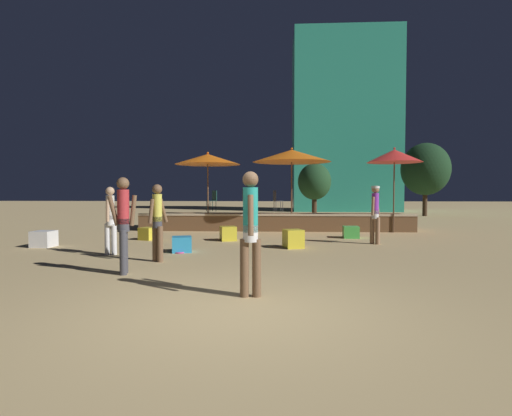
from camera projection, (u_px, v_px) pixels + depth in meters
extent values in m
plane|color=tan|center=(234.00, 310.00, 5.12)|extent=(120.00, 120.00, 0.00)
cube|color=brown|center=(275.00, 221.00, 16.46)|extent=(10.66, 2.47, 0.60)
cube|color=#CCB793|center=(275.00, 215.00, 15.25)|extent=(10.66, 0.12, 0.08)
cylinder|color=brown|center=(208.00, 198.00, 15.43)|extent=(0.05, 0.05, 2.58)
cone|color=orange|center=(208.00, 159.00, 15.37)|extent=(2.52, 2.52, 0.40)
sphere|color=orange|center=(208.00, 153.00, 15.36)|extent=(0.08, 0.08, 0.08)
cylinder|color=brown|center=(292.00, 197.00, 15.27)|extent=(0.05, 0.05, 2.66)
cone|color=orange|center=(292.00, 156.00, 15.21)|extent=(2.98, 2.98, 0.47)
sphere|color=orange|center=(292.00, 149.00, 15.20)|extent=(0.08, 0.08, 0.08)
cylinder|color=brown|center=(394.00, 198.00, 14.90)|extent=(0.05, 0.05, 2.62)
cone|color=red|center=(394.00, 156.00, 14.84)|extent=(2.03, 2.03, 0.48)
sphere|color=red|center=(394.00, 148.00, 14.83)|extent=(0.08, 0.08, 0.08)
cube|color=yellow|center=(148.00, 234.00, 12.64)|extent=(0.57, 0.57, 0.39)
cube|color=white|center=(44.00, 239.00, 11.03)|extent=(0.55, 0.55, 0.45)
cube|color=yellow|center=(228.00, 234.00, 12.45)|extent=(0.59, 0.59, 0.45)
cube|color=#4CC651|center=(351.00, 232.00, 13.18)|extent=(0.52, 0.52, 0.39)
cube|color=yellow|center=(293.00, 239.00, 10.83)|extent=(0.61, 0.61, 0.50)
cube|color=#2D9EDB|center=(182.00, 244.00, 10.10)|extent=(0.58, 0.58, 0.39)
cylinder|color=brown|center=(160.00, 244.00, 8.66)|extent=(0.13, 0.13, 0.78)
cylinder|color=brown|center=(155.00, 243.00, 8.76)|extent=(0.13, 0.13, 0.78)
cylinder|color=#3F3F47|center=(157.00, 222.00, 8.69)|extent=(0.20, 0.20, 0.24)
cylinder|color=#D8D14C|center=(157.00, 208.00, 8.67)|extent=(0.20, 0.20, 0.60)
cylinder|color=brown|center=(163.00, 211.00, 8.81)|extent=(0.20, 0.24, 0.53)
cylinder|color=brown|center=(151.00, 211.00, 8.55)|extent=(0.15, 0.17, 0.54)
sphere|color=brown|center=(157.00, 189.00, 8.66)|extent=(0.21, 0.21, 0.21)
cylinder|color=white|center=(108.00, 239.00, 9.65)|extent=(0.13, 0.13, 0.76)
cylinder|color=white|center=(114.00, 239.00, 9.64)|extent=(0.13, 0.13, 0.76)
cylinder|color=white|center=(110.00, 220.00, 9.63)|extent=(0.19, 0.19, 0.24)
cylinder|color=beige|center=(110.00, 207.00, 9.62)|extent=(0.19, 0.19, 0.58)
cylinder|color=tan|center=(108.00, 211.00, 9.46)|extent=(0.08, 0.10, 0.52)
cylinder|color=tan|center=(113.00, 210.00, 9.78)|extent=(0.08, 0.09, 0.52)
sphere|color=tan|center=(110.00, 191.00, 9.60)|extent=(0.21, 0.21, 0.21)
cylinder|color=brown|center=(257.00, 268.00, 5.78)|extent=(0.13, 0.13, 0.84)
cylinder|color=brown|center=(244.00, 268.00, 5.77)|extent=(0.13, 0.13, 0.84)
cylinder|color=white|center=(250.00, 233.00, 5.76)|extent=(0.22, 0.22, 0.24)
cylinder|color=teal|center=(250.00, 210.00, 5.74)|extent=(0.22, 0.22, 0.65)
cylinder|color=brown|center=(250.00, 214.00, 5.92)|extent=(0.09, 0.17, 0.58)
cylinder|color=brown|center=(251.00, 215.00, 5.57)|extent=(0.10, 0.21, 0.58)
sphere|color=brown|center=(250.00, 179.00, 5.72)|extent=(0.23, 0.23, 0.23)
cylinder|color=#3F3F47|center=(124.00, 251.00, 7.46)|extent=(0.13, 0.13, 0.83)
cylinder|color=#3F3F47|center=(123.00, 252.00, 7.29)|extent=(0.13, 0.13, 0.83)
cylinder|color=#3F3F47|center=(123.00, 225.00, 7.36)|extent=(0.21, 0.21, 0.24)
cylinder|color=#B22D33|center=(123.00, 207.00, 7.34)|extent=(0.21, 0.21, 0.64)
cylinder|color=brown|center=(113.00, 211.00, 7.31)|extent=(0.22, 0.13, 0.57)
cylinder|color=brown|center=(133.00, 210.00, 7.38)|extent=(0.16, 0.11, 0.57)
sphere|color=brown|center=(123.00, 183.00, 7.33)|extent=(0.23, 0.23, 0.23)
cylinder|color=#997051|center=(372.00, 230.00, 11.67)|extent=(0.13, 0.13, 0.79)
cylinder|color=#997051|center=(378.00, 231.00, 11.57)|extent=(0.13, 0.13, 0.79)
cylinder|color=white|center=(375.00, 214.00, 11.60)|extent=(0.20, 0.20, 0.24)
cylinder|color=purple|center=(375.00, 203.00, 11.59)|extent=(0.20, 0.20, 0.60)
cylinder|color=#997051|center=(373.00, 206.00, 11.46)|extent=(0.13, 0.13, 0.54)
cylinder|color=#997051|center=(377.00, 206.00, 11.72)|extent=(0.20, 0.24, 0.53)
sphere|color=#997051|center=(375.00, 189.00, 11.57)|extent=(0.21, 0.21, 0.21)
cylinder|color=white|center=(375.00, 187.00, 11.57)|extent=(0.24, 0.24, 0.07)
cylinder|color=#47474C|center=(253.00, 207.00, 16.68)|extent=(0.02, 0.02, 0.45)
cylinder|color=#47474C|center=(250.00, 206.00, 16.96)|extent=(0.02, 0.02, 0.45)
cylinder|color=#47474C|center=(246.00, 207.00, 16.57)|extent=(0.02, 0.02, 0.45)
cylinder|color=#47474C|center=(243.00, 206.00, 16.85)|extent=(0.02, 0.02, 0.45)
cylinder|color=#47474C|center=(248.00, 201.00, 16.75)|extent=(0.40, 0.40, 0.02)
cube|color=#47474C|center=(244.00, 196.00, 16.68)|extent=(0.18, 0.34, 0.45)
cylinder|color=#47474C|center=(283.00, 206.00, 16.91)|extent=(0.02, 0.02, 0.45)
cylinder|color=#47474C|center=(281.00, 206.00, 17.21)|extent=(0.02, 0.02, 0.45)
cylinder|color=#47474C|center=(276.00, 206.00, 16.84)|extent=(0.02, 0.02, 0.45)
cylinder|color=#47474C|center=(274.00, 206.00, 17.14)|extent=(0.02, 0.02, 0.45)
cylinder|color=#47474C|center=(278.00, 201.00, 17.02)|extent=(0.40, 0.40, 0.02)
cube|color=#47474C|center=(275.00, 196.00, 16.97)|extent=(0.13, 0.35, 0.45)
cylinder|color=#1E4C47|center=(206.00, 206.00, 17.34)|extent=(0.02, 0.02, 0.45)
cylinder|color=#1E4C47|center=(210.00, 206.00, 17.10)|extent=(0.02, 0.02, 0.45)
cylinder|color=#1E4C47|center=(212.00, 206.00, 17.52)|extent=(0.02, 0.02, 0.45)
cylinder|color=#1E4C47|center=(216.00, 206.00, 17.28)|extent=(0.02, 0.02, 0.45)
cylinder|color=#1E4C47|center=(211.00, 201.00, 17.30)|extent=(0.40, 0.40, 0.02)
cube|color=#1E4C47|center=(215.00, 196.00, 17.40)|extent=(0.25, 0.30, 0.45)
cylinder|color=#E54C99|center=(180.00, 252.00, 9.91)|extent=(0.23, 0.23, 0.03)
cylinder|color=#3D2B1C|center=(314.00, 207.00, 22.91)|extent=(0.28, 0.28, 1.26)
ellipsoid|color=#1E4223|center=(314.00, 182.00, 22.85)|extent=(1.90, 1.90, 2.09)
cylinder|color=#3D2B1C|center=(425.00, 203.00, 25.12)|extent=(0.28, 0.28, 1.61)
ellipsoid|color=#19381E|center=(425.00, 169.00, 25.03)|extent=(2.98, 2.98, 3.27)
cube|color=teal|center=(345.00, 123.00, 31.87)|extent=(8.21, 4.28, 14.04)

